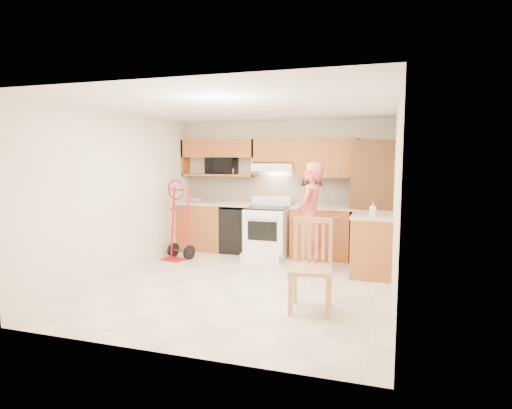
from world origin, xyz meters
The scene contains 28 objects.
floor centered at (0.00, 0.00, -0.01)m, with size 4.00×4.50×0.02m, color beige.
ceiling centered at (0.00, 0.00, 2.51)m, with size 4.00×4.50×0.02m, color white.
wall_back centered at (0.00, 2.26, 1.25)m, with size 4.00×0.02×2.50m, color #F1E4CA.
wall_front centered at (0.00, -2.26, 1.25)m, with size 4.00×0.02×2.50m, color #F1E4CA.
wall_left centered at (-2.01, 0.00, 1.25)m, with size 0.02×4.50×2.50m, color #F1E4CA.
wall_right centered at (2.01, 0.00, 1.25)m, with size 0.02×4.50×2.50m, color #F1E4CA.
backsplash centered at (0.00, 2.23, 1.20)m, with size 3.92×0.03×0.55m, color beige.
lower_cab_left centered at (-1.55, 1.95, 0.45)m, with size 0.90×0.60×0.90m, color #985625.
dishwasher centered at (-0.80, 1.95, 0.42)m, with size 0.60×0.60×0.85m, color black.
lower_cab_right centered at (0.83, 1.95, 0.45)m, with size 1.14×0.60×0.90m, color #985625.
countertop_left centered at (-1.25, 1.95, 0.92)m, with size 1.50×0.63×0.04m, color beige.
countertop_right centered at (0.83, 1.95, 0.92)m, with size 1.14×0.63×0.04m, color beige.
cab_return_right centered at (1.70, 1.15, 0.45)m, with size 0.60×1.00×0.90m, color #985625.
countertop_return centered at (1.70, 1.15, 0.92)m, with size 0.63×1.00×0.04m, color beige.
pantry_tall centered at (1.65, 1.95, 1.05)m, with size 0.70×0.60×2.10m, color #4D2C1A.
upper_cab_left centered at (-1.25, 2.08, 1.98)m, with size 1.50×0.33×0.34m, color #985625.
upper_shelf_mw centered at (-1.25, 2.08, 1.47)m, with size 1.50×0.33×0.04m, color #985625.
upper_cab_center centered at (-0.12, 2.08, 1.94)m, with size 0.76×0.33×0.44m, color #985625.
upper_cab_right centered at (0.83, 2.08, 1.80)m, with size 1.14×0.33×0.70m, color #985625.
range_hood centered at (-0.12, 2.02, 1.63)m, with size 0.76×0.46×0.14m, color white.
knife_strip centered at (0.55, 2.21, 1.24)m, with size 0.40×0.05×0.29m, color black, non-canonical shape.
microwave centered at (-1.19, 2.08, 1.65)m, with size 0.58×0.39×0.32m, color black.
range centered at (-0.16, 1.63, 0.54)m, with size 0.74×0.97×1.09m, color white, non-canonical shape.
person centered at (0.74, 1.02, 0.87)m, with size 0.63×0.42×1.74m, color #D55045.
hand_truck centered at (-1.65, 1.04, 0.64)m, with size 0.51×0.46×1.29m, color red, non-canonical shape.
dining_chair centered at (1.07, -0.76, 0.54)m, with size 0.49×0.53×1.09m, color tan, non-canonical shape.
soap_bottle centered at (1.70, 1.05, 1.04)m, with size 0.09×0.09×0.20m, color white.
bowl centered at (-1.70, 1.95, 0.97)m, with size 0.23×0.23×0.06m, color white.
Camera 1 is at (1.90, -5.55, 1.82)m, focal length 29.49 mm.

